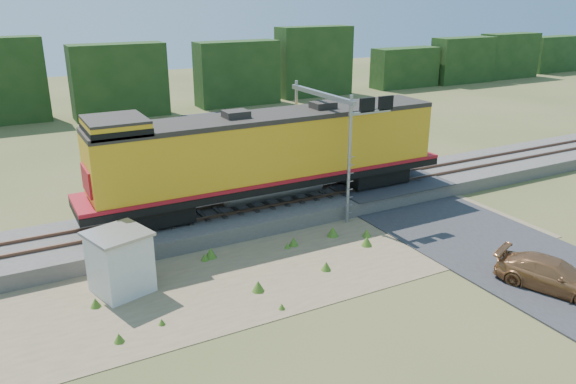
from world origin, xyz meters
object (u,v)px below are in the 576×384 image
shed (120,262)px  signal_gantry (333,120)px  locomotive (268,153)px  car (552,275)px

shed → signal_gantry: bearing=0.9°
locomotive → shed: locomotive is taller
shed → car: size_ratio=0.61×
shed → signal_gantry: (12.51, 3.88, 3.79)m
locomotive → car: locomotive is taller
signal_gantry → shed: bearing=-162.8°
locomotive → signal_gantry: signal_gantry is taller
locomotive → car: bearing=-62.5°
signal_gantry → car: 13.22m
signal_gantry → locomotive: bearing=169.7°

